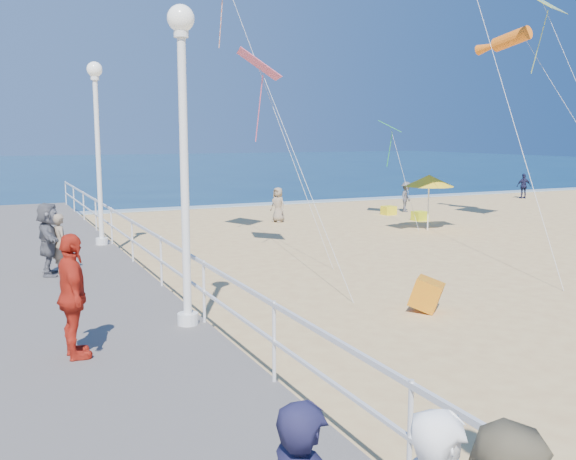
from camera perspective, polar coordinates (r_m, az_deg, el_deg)
name	(u,v)px	position (r m, az deg, el deg)	size (l,w,h in m)	color
ground	(437,311)	(13.84, 13.10, -7.03)	(160.00, 160.00, 0.00)	#E4BE77
ocean	(69,168)	(75.97, -18.92, 5.28)	(160.00, 90.00, 0.05)	#0D2F4E
surf_line	(175,208)	(32.23, -10.02, 1.90)	(160.00, 1.20, 0.04)	silver
boardwalk	(57,353)	(11.01, -19.83, -10.28)	(5.00, 44.00, 0.40)	slate
railing	(204,275)	(11.19, -7.50, -3.96)	(0.05, 42.00, 0.55)	white
lamp_post_mid	(183,134)	(10.85, -9.28, 8.45)	(0.44, 0.44, 5.32)	white
lamp_post_far	(97,134)	(19.65, -16.59, 8.17)	(0.44, 0.44, 5.32)	white
spectator_3	(73,297)	(9.84, -18.58, -5.63)	(1.08, 0.45, 1.85)	red
spectator_5	(49,239)	(15.84, -20.50, -0.76)	(1.58, 0.50, 1.70)	slate
spectator_6	(61,244)	(15.84, -19.56, -1.19)	(0.53, 0.34, 1.44)	#87745D
beach_walker_a	(406,197)	(31.00, 10.47, 2.91)	(0.93, 0.53, 1.44)	#504F53
beach_walker_b	(524,186)	(39.40, 20.22, 3.69)	(0.84, 0.35, 1.43)	#191A37
beach_walker_c	(278,205)	(26.93, -0.90, 2.26)	(0.72, 0.47, 1.46)	gray
box_kite	(426,298)	(13.67, 12.20, -5.89)	(0.55, 0.55, 0.60)	#D1490C
beach_umbrella	(429,181)	(25.08, 12.43, 4.30)	(1.90, 1.90, 2.14)	white
beach_chair_left	(389,210)	(29.82, 8.94, 1.73)	(0.55, 0.55, 0.40)	yellow
beach_chair_right	(420,216)	(28.01, 11.63, 1.23)	(0.55, 0.55, 0.40)	yellow
kite_windsock	(512,39)	(28.03, 19.25, 15.74)	(0.56, 0.56, 2.57)	orange
kite_diamond_pink	(259,64)	(18.40, -2.61, 14.49)	(1.36, 1.36, 0.02)	#E35374
kite_diamond_multi	(542,1)	(25.97, 21.63, 18.40)	(1.60, 1.60, 0.02)	blue
kite_diamond_green	(390,126)	(28.20, 9.07, 9.09)	(1.10, 1.10, 0.02)	green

